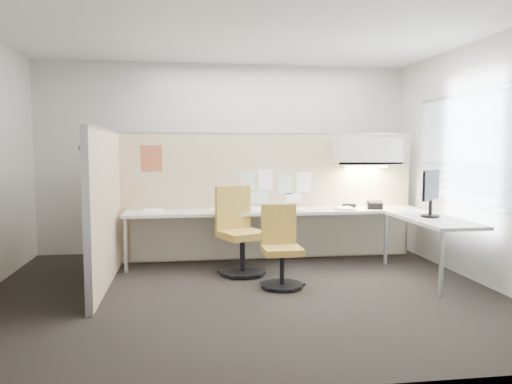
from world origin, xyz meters
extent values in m
cube|color=black|center=(0.00, 0.00, -0.01)|extent=(5.50, 4.50, 0.01)
cube|color=white|center=(0.00, 0.00, 2.80)|extent=(5.50, 4.50, 0.01)
cube|color=beige|center=(0.00, 2.25, 1.40)|extent=(5.50, 0.02, 2.80)
cube|color=beige|center=(0.00, -2.25, 1.40)|extent=(5.50, 0.02, 2.80)
cube|color=beige|center=(2.75, 0.00, 1.40)|extent=(0.02, 4.50, 2.80)
cube|color=#8E99A5|center=(2.73, 0.00, 1.55)|extent=(0.01, 2.80, 1.30)
cube|color=tan|center=(0.55, 1.60, 0.88)|extent=(4.10, 0.06, 1.75)
cube|color=tan|center=(-1.50, 0.50, 0.88)|extent=(0.06, 2.20, 1.75)
cube|color=beige|center=(0.60, 1.27, 0.71)|extent=(4.00, 0.60, 0.04)
cube|color=beige|center=(2.30, 0.23, 0.71)|extent=(0.60, 1.47, 0.04)
cube|color=beige|center=(0.60, 1.54, 0.34)|extent=(3.90, 0.02, 0.64)
cylinder|color=#A5A8AA|center=(-1.35, 1.02, 0.34)|extent=(0.05, 0.05, 0.69)
cylinder|color=#A5A8AA|center=(2.05, -0.45, 0.34)|extent=(0.05, 0.05, 0.69)
cylinder|color=#A5A8AA|center=(2.05, 1.02, 0.34)|extent=(0.05, 0.05, 0.69)
cube|color=beige|center=(1.90, 1.39, 1.51)|extent=(0.90, 0.36, 0.38)
cube|color=#FFEABF|center=(1.90, 1.39, 1.30)|extent=(0.60, 0.06, 0.02)
cube|color=#8CBF8C|center=(0.25, 1.57, 1.10)|extent=(0.21, 0.00, 0.28)
cube|color=white|center=(0.50, 1.57, 1.12)|extent=(0.21, 0.00, 0.28)
cube|color=#8CBF8C|center=(0.78, 1.57, 1.05)|extent=(0.21, 0.00, 0.28)
cube|color=white|center=(1.05, 1.57, 1.08)|extent=(0.21, 0.00, 0.28)
cube|color=#8CBF8C|center=(0.40, 1.57, 0.88)|extent=(0.28, 0.00, 0.18)
cube|color=white|center=(0.90, 1.57, 0.86)|extent=(0.21, 0.00, 0.14)
cube|color=#FA521F|center=(-1.05, 1.57, 1.42)|extent=(0.28, 0.00, 0.35)
cylinder|color=black|center=(0.08, 0.74, 0.03)|extent=(0.56, 0.56, 0.03)
cylinder|color=black|center=(0.08, 0.74, 0.25)|extent=(0.07, 0.07, 0.43)
cube|color=gold|center=(0.08, 0.74, 0.50)|extent=(0.65, 0.65, 0.09)
cube|color=gold|center=(-0.01, 0.96, 0.81)|extent=(0.46, 0.25, 0.54)
cylinder|color=black|center=(0.46, 0.11, 0.03)|extent=(0.48, 0.48, 0.03)
cylinder|color=black|center=(0.46, 0.11, 0.21)|extent=(0.06, 0.06, 0.37)
cube|color=gold|center=(0.46, 0.11, 0.42)|extent=(0.43, 0.43, 0.07)
cube|color=gold|center=(0.45, 0.31, 0.69)|extent=(0.40, 0.06, 0.46)
cylinder|color=black|center=(2.30, 0.31, 0.75)|extent=(0.22, 0.22, 0.02)
cylinder|color=black|center=(2.30, 0.31, 0.84)|extent=(0.04, 0.04, 0.20)
cube|color=black|center=(2.30, 0.31, 1.12)|extent=(0.40, 0.40, 0.35)
cube|color=black|center=(2.30, 0.31, 1.12)|extent=(0.34, 0.34, 0.31)
cube|color=black|center=(1.95, 1.19, 0.78)|extent=(0.24, 0.24, 0.12)
cylinder|color=black|center=(1.86, 1.21, 0.81)|extent=(0.08, 0.17, 0.04)
cube|color=black|center=(1.69, 1.40, 0.76)|extent=(0.15, 0.08, 0.05)
cube|color=black|center=(1.61, 1.37, 0.76)|extent=(0.11, 0.07, 0.06)
cube|color=silver|center=(-1.50, -0.17, 1.77)|extent=(0.14, 0.02, 0.02)
cylinder|color=silver|center=(-1.57, -0.17, 1.69)|extent=(0.02, 0.02, 0.14)
cube|color=#AD7F4C|center=(-1.57, -0.17, 1.56)|extent=(0.02, 0.38, 0.12)
cube|color=#AD7F4C|center=(-1.60, -0.14, 1.52)|extent=(0.02, 0.38, 0.12)
cube|color=#9A9BA4|center=(-1.58, -0.22, 1.00)|extent=(0.01, 0.07, 0.96)
cube|color=white|center=(-1.03, 1.24, 0.75)|extent=(0.25, 0.32, 0.03)
cube|color=white|center=(-0.17, 1.30, 0.74)|extent=(0.26, 0.32, 0.02)
cube|color=white|center=(0.16, 1.17, 0.75)|extent=(0.25, 0.32, 0.04)
cube|color=white|center=(0.88, 1.27, 0.74)|extent=(0.29, 0.34, 0.01)
cube|color=white|center=(1.52, 1.18, 0.74)|extent=(0.24, 0.31, 0.03)
cube|color=white|center=(2.40, 0.69, 0.74)|extent=(0.26, 0.32, 0.02)
cube|color=white|center=(0.41, 1.37, 0.74)|extent=(0.27, 0.33, 0.02)
camera|label=1|loc=(-0.61, -5.27, 1.56)|focal=35.00mm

